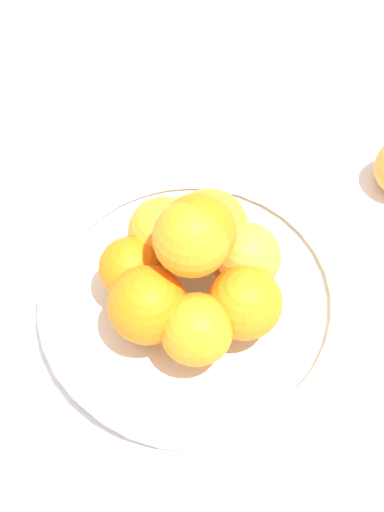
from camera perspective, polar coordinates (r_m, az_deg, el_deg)
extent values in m
plane|color=silver|center=(0.77, 0.00, -4.18)|extent=(4.00, 4.00, 0.00)
cylinder|color=silver|center=(0.77, 0.00, -3.85)|extent=(0.32, 0.32, 0.02)
torus|color=silver|center=(0.75, 0.00, -3.18)|extent=(0.33, 0.33, 0.02)
sphere|color=orange|center=(0.74, 1.41, 2.31)|extent=(0.08, 0.08, 0.08)
sphere|color=orange|center=(0.74, -2.28, 1.92)|extent=(0.07, 0.07, 0.07)
sphere|color=orange|center=(0.72, -4.97, -0.99)|extent=(0.06, 0.06, 0.06)
sphere|color=orange|center=(0.69, -3.58, -3.93)|extent=(0.08, 0.08, 0.08)
sphere|color=orange|center=(0.68, 0.35, -5.91)|extent=(0.07, 0.07, 0.07)
sphere|color=orange|center=(0.70, 4.24, -3.73)|extent=(0.07, 0.07, 0.07)
sphere|color=orange|center=(0.72, 4.30, -0.09)|extent=(0.07, 0.07, 0.07)
sphere|color=orange|center=(0.67, 0.64, 1.89)|extent=(0.07, 0.07, 0.07)
sphere|color=orange|center=(0.66, 0.07, 1.41)|extent=(0.07, 0.07, 0.07)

